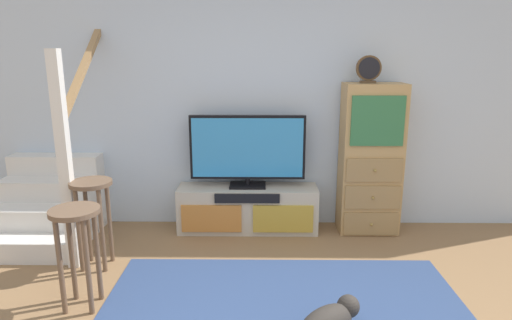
% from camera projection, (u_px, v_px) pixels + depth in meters
% --- Properties ---
extents(back_wall, '(6.40, 0.12, 2.70)m').
position_uv_depth(back_wall, '(278.00, 95.00, 4.47)').
color(back_wall, silver).
rests_on(back_wall, ground_plane).
extents(media_console, '(1.40, 0.38, 0.45)m').
position_uv_depth(media_console, '(248.00, 209.00, 4.48)').
color(media_console, '#BCB29E').
rests_on(media_console, ground_plane).
extents(television, '(1.14, 0.22, 0.72)m').
position_uv_depth(television, '(248.00, 149.00, 4.35)').
color(television, black).
rests_on(television, media_console).
extents(side_cabinet, '(0.58, 0.38, 1.48)m').
position_uv_depth(side_cabinet, '(371.00, 160.00, 4.35)').
color(side_cabinet, tan).
rests_on(side_cabinet, ground_plane).
extents(desk_clock, '(0.23, 0.08, 0.26)m').
position_uv_depth(desk_clock, '(369.00, 69.00, 4.13)').
color(desk_clock, '#4C3823').
rests_on(desk_clock, side_cabinet).
extents(staircase, '(1.00, 1.36, 2.20)m').
position_uv_depth(staircase, '(57.00, 194.00, 4.48)').
color(staircase, silver).
rests_on(staircase, ground_plane).
extents(bar_stool_near, '(0.34, 0.34, 0.74)m').
position_uv_depth(bar_stool_near, '(77.00, 235.00, 3.05)').
color(bar_stool_near, brown).
rests_on(bar_stool_near, ground_plane).
extents(bar_stool_far, '(0.34, 0.34, 0.75)m').
position_uv_depth(bar_stool_far, '(93.00, 204.00, 3.64)').
color(bar_stool_far, brown).
rests_on(bar_stool_far, ground_plane).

